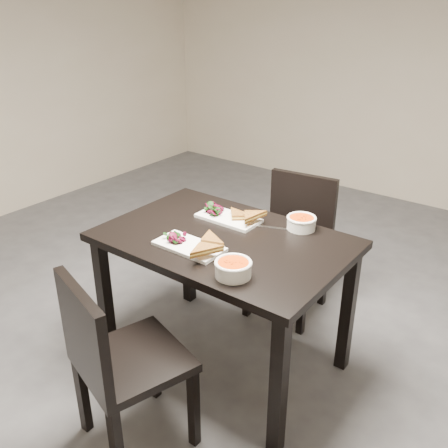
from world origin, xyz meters
name	(u,v)px	position (x,y,z in m)	size (l,w,h in m)	color
ground	(228,306)	(0.00, 0.00, 0.00)	(5.00, 5.00, 0.00)	#47474C
table	(224,255)	(0.29, -0.42, 0.65)	(1.20, 0.80, 0.75)	black
chair_near	(115,357)	(0.28, -1.15, 0.48)	(0.52, 0.52, 0.85)	black
chair_far	(294,236)	(0.30, 0.27, 0.48)	(0.47, 0.47, 0.85)	black
plate_near	(189,246)	(0.23, -0.61, 0.76)	(0.33, 0.17, 0.02)	white
sandwich_near	(202,242)	(0.29, -0.60, 0.79)	(0.17, 0.12, 0.05)	#95621F
salad_near	(173,235)	(0.13, -0.61, 0.79)	(0.10, 0.09, 0.05)	black
soup_bowl_near	(233,268)	(0.54, -0.70, 0.79)	(0.16, 0.16, 0.07)	white
cutlery_near	(226,263)	(0.46, -0.63, 0.75)	(0.18, 0.02, 0.00)	silver
plate_far	(228,218)	(0.18, -0.24, 0.76)	(0.33, 0.17, 0.02)	white
sandwich_far	(237,216)	(0.25, -0.26, 0.79)	(0.17, 0.12, 0.05)	#95621F
salad_far	(213,208)	(0.08, -0.24, 0.79)	(0.10, 0.09, 0.05)	black
soup_bowl_far	(301,222)	(0.54, -0.11, 0.79)	(0.15, 0.15, 0.07)	white
cutlery_far	(271,227)	(0.42, -0.19, 0.75)	(0.18, 0.02, 0.00)	silver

